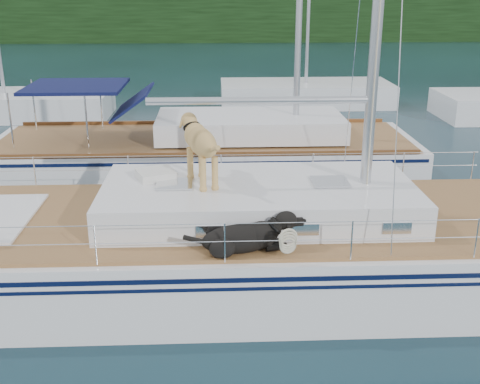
{
  "coord_description": "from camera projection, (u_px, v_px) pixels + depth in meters",
  "views": [
    {
      "loc": [
        0.08,
        -9.48,
        5.0
      ],
      "look_at": [
        0.5,
        0.2,
        1.6
      ],
      "focal_mm": 45.0,
      "sensor_mm": 36.0,
      "label": 1
    }
  ],
  "objects": [
    {
      "name": "neighbor_sailboat",
      "position": [
        209.0,
        156.0,
        15.9
      ],
      "size": [
        11.0,
        3.5,
        13.3
      ],
      "color": "white",
      "rests_on": "ground"
    },
    {
      "name": "ground",
      "position": [
        212.0,
        282.0,
        10.59
      ],
      "size": [
        120.0,
        120.0,
        0.0
      ],
      "primitive_type": "plane",
      "color": "black",
      "rests_on": "ground"
    },
    {
      "name": "shore_bank",
      "position": [
        212.0,
        33.0,
        53.94
      ],
      "size": [
        92.0,
        1.0,
        1.2
      ],
      "primitive_type": "cube",
      "color": "#595147",
      "rests_on": "ground"
    },
    {
      "name": "main_sailboat",
      "position": [
        217.0,
        246.0,
        10.36
      ],
      "size": [
        12.0,
        3.8,
        14.01
      ],
      "color": "white",
      "rests_on": "ground"
    },
    {
      "name": "tree_line",
      "position": [
        212.0,
        6.0,
        52.01
      ],
      "size": [
        90.0,
        3.0,
        6.0
      ],
      "primitive_type": "cube",
      "color": "black",
      "rests_on": "ground"
    },
    {
      "name": "bg_boat_center",
      "position": [
        306.0,
        94.0,
        25.69
      ],
      "size": [
        7.2,
        3.0,
        11.65
      ],
      "color": "white",
      "rests_on": "ground"
    },
    {
      "name": "bg_boat_west",
      "position": [
        6.0,
        106.0,
        23.31
      ],
      "size": [
        8.0,
        3.0,
        11.65
      ],
      "color": "white",
      "rests_on": "ground"
    }
  ]
}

